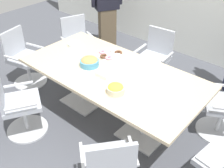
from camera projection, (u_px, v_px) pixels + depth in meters
name	position (u px, v px, depth m)	size (l,w,h in m)	color
ground_plane	(112.00, 116.00, 3.83)	(10.00, 10.00, 0.01)	#4C4F56
conference_table	(112.00, 79.00, 3.48)	(2.40, 1.20, 0.75)	#CCB793
office_chair_0	(154.00, 61.00, 4.31)	(0.58, 0.58, 0.91)	silver
office_chair_1	(78.00, 46.00, 4.74)	(0.70, 0.70, 0.91)	silver
office_chair_2	(24.00, 61.00, 4.32)	(0.65, 0.65, 0.91)	silver
office_chair_3	(18.00, 107.00, 3.35)	(0.74, 0.74, 0.91)	silver
person_standing_0	(107.00, 5.00, 5.07)	(0.41, 0.57, 1.74)	brown
snack_bowl_cookies	(89.00, 62.00, 3.49)	(0.25, 0.25, 0.12)	#4C9EC6
snack_bowl_chips_yellow	(116.00, 89.00, 3.00)	(0.20, 0.20, 0.11)	beige
donut_platter	(110.00, 54.00, 3.75)	(0.34, 0.34, 0.04)	white
plate_stack	(74.00, 44.00, 3.99)	(0.18, 0.18, 0.04)	white
napkin_pile	(105.00, 74.00, 3.30)	(0.18, 0.18, 0.06)	white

